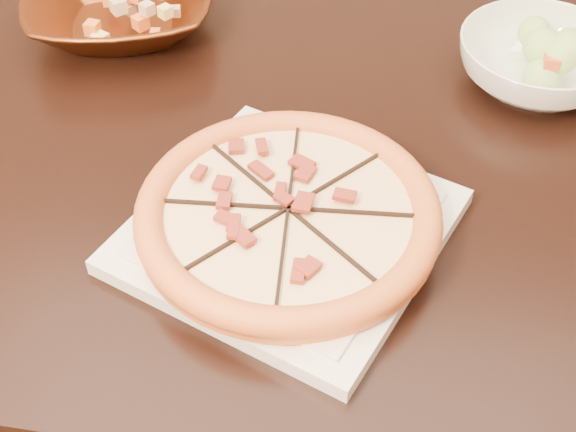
# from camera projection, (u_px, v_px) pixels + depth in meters

# --- Properties ---
(floor) EXTENTS (4.00, 4.00, 0.02)m
(floor) POSITION_uv_depth(u_px,v_px,m) (241.00, 417.00, 1.53)
(floor) COLOR black
(floor) RESTS_ON ground
(dining_table) EXTENTS (1.33, 0.86, 0.75)m
(dining_table) POSITION_uv_depth(u_px,v_px,m) (233.00, 190.00, 1.03)
(dining_table) COLOR black
(dining_table) RESTS_ON floor
(plate) EXTENTS (0.37, 0.37, 0.02)m
(plate) POSITION_uv_depth(u_px,v_px,m) (288.00, 230.00, 0.81)
(plate) COLOR silver
(plate) RESTS_ON dining_table
(pizza) EXTENTS (0.31, 0.31, 0.03)m
(pizza) POSITION_uv_depth(u_px,v_px,m) (288.00, 213.00, 0.79)
(pizza) COLOR orange
(pizza) RESTS_ON plate
(bronze_bowl) EXTENTS (0.31, 0.31, 0.06)m
(bronze_bowl) POSITION_uv_depth(u_px,v_px,m) (120.00, 8.00, 1.07)
(bronze_bowl) COLOR #5E2F13
(bronze_bowl) RESTS_ON dining_table
(salad_bowl) EXTENTS (0.20, 0.20, 0.06)m
(salad_bowl) POSITION_uv_depth(u_px,v_px,m) (539.00, 62.00, 0.98)
(salad_bowl) COLOR white
(salad_bowl) RESTS_ON dining_table
(salad) EXTENTS (0.08, 0.11, 0.04)m
(salad) POSITION_uv_depth(u_px,v_px,m) (547.00, 27.00, 0.95)
(salad) COLOR #ADD872
(salad) RESTS_ON salad_bowl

